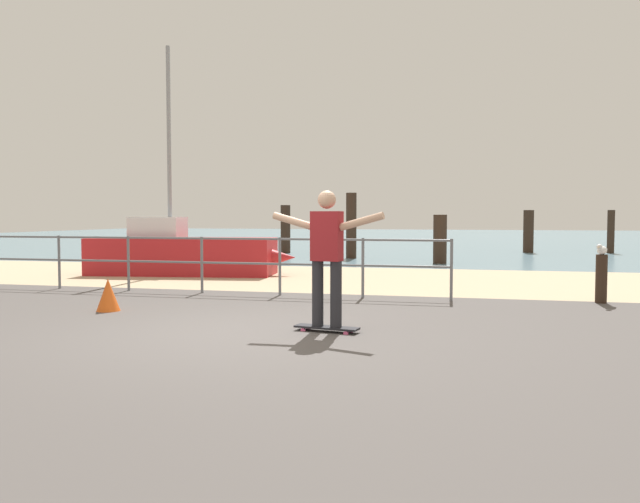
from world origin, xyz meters
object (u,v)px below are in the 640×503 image
at_px(sailboat, 189,254).
at_px(traffic_cone, 108,296).
at_px(bollard_short, 601,279).
at_px(seagull, 602,250).
at_px(skateboarder, 327,250).
at_px(skateboard, 327,328).

xyz_separation_m(sailboat, traffic_cone, (1.42, -5.75, -0.27)).
bearing_deg(bollard_short, seagull, -111.81).
height_order(bollard_short, seagull, seagull).
bearing_deg(seagull, bollard_short, 68.19).
bearing_deg(traffic_cone, skateboarder, -14.11).
height_order(skateboarder, traffic_cone, skateboarder).
distance_m(sailboat, skateboarder, 8.30).
xyz_separation_m(skateboarder, traffic_cone, (-3.53, 0.89, -0.77)).
bearing_deg(traffic_cone, seagull, 20.12).
height_order(skateboard, traffic_cone, traffic_cone).
relative_size(skateboard, bollard_short, 1.02).
bearing_deg(seagull, sailboat, 160.39).
bearing_deg(bollard_short, traffic_cone, -159.79).
bearing_deg(skateboarder, traffic_cone, 165.89).
bearing_deg(traffic_cone, bollard_short, 20.21).
bearing_deg(bollard_short, sailboat, 160.49).
bearing_deg(skateboard, seagull, 43.61).
bearing_deg(skateboarder, seagull, 43.61).
relative_size(skateboarder, seagull, 3.51).
bearing_deg(seagull, skateboarder, -136.39).
height_order(bollard_short, traffic_cone, bollard_short).
xyz_separation_m(skateboard, seagull, (3.72, 3.55, 0.81)).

